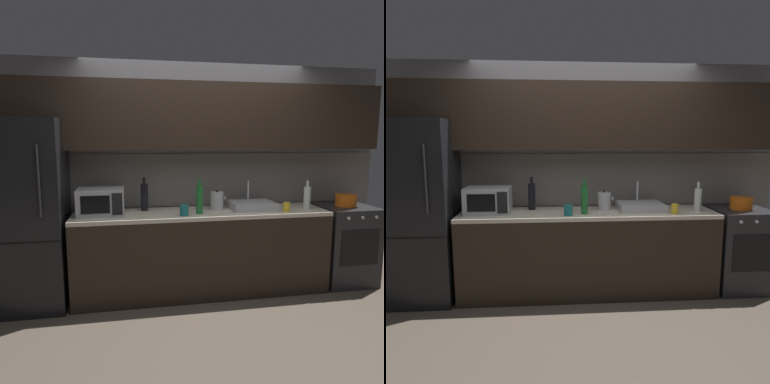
% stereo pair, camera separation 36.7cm
% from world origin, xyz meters
% --- Properties ---
extents(ground_plane, '(10.00, 10.00, 0.00)m').
position_xyz_m(ground_plane, '(0.00, 0.00, 0.00)').
color(ground_plane, '#4C4238').
extents(back_wall, '(4.44, 0.44, 2.50)m').
position_xyz_m(back_wall, '(0.00, 1.20, 1.55)').
color(back_wall, slate).
rests_on(back_wall, ground).
extents(counter_run, '(2.70, 0.60, 0.90)m').
position_xyz_m(counter_run, '(0.00, 0.90, 0.45)').
color(counter_run, black).
rests_on(counter_run, ground).
extents(refrigerator, '(0.68, 0.69, 1.85)m').
position_xyz_m(refrigerator, '(-1.73, 0.90, 0.93)').
color(refrigerator, black).
rests_on(refrigerator, ground).
extents(oven_range, '(0.60, 0.62, 0.90)m').
position_xyz_m(oven_range, '(1.69, 0.90, 0.45)').
color(oven_range, '#232326').
rests_on(oven_range, ground).
extents(microwave, '(0.46, 0.35, 0.27)m').
position_xyz_m(microwave, '(-1.05, 0.92, 1.04)').
color(microwave, '#A8AAAF').
rests_on(microwave, counter_run).
extents(sink_basin, '(0.48, 0.38, 0.30)m').
position_xyz_m(sink_basin, '(0.57, 0.93, 0.94)').
color(sink_basin, '#ADAFB5').
rests_on(sink_basin, counter_run).
extents(kettle, '(0.18, 0.14, 0.22)m').
position_xyz_m(kettle, '(0.18, 0.97, 1.00)').
color(kettle, '#B7BABF').
rests_on(kettle, counter_run).
extents(wine_bottle_dark, '(0.08, 0.08, 0.36)m').
position_xyz_m(wine_bottle_dark, '(-0.61, 1.05, 1.05)').
color(wine_bottle_dark, black).
rests_on(wine_bottle_dark, counter_run).
extents(wine_bottle_clear, '(0.07, 0.07, 0.32)m').
position_xyz_m(wine_bottle_clear, '(1.16, 0.82, 1.03)').
color(wine_bottle_clear, silver).
rests_on(wine_bottle_clear, counter_run).
extents(wine_bottle_green, '(0.07, 0.07, 0.37)m').
position_xyz_m(wine_bottle_green, '(-0.06, 0.78, 1.05)').
color(wine_bottle_green, '#1E6B2D').
rests_on(wine_bottle_green, counter_run).
extents(mug_yellow, '(0.07, 0.07, 0.10)m').
position_xyz_m(mug_yellow, '(0.88, 0.72, 0.95)').
color(mug_yellow, gold).
rests_on(mug_yellow, counter_run).
extents(mug_teal, '(0.09, 0.09, 0.11)m').
position_xyz_m(mug_teal, '(-0.22, 0.72, 0.95)').
color(mug_teal, '#19666B').
rests_on(mug_teal, counter_run).
extents(cooking_pot, '(0.24, 0.24, 0.13)m').
position_xyz_m(cooking_pot, '(1.69, 0.90, 0.97)').
color(cooking_pot, orange).
rests_on(cooking_pot, oven_range).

